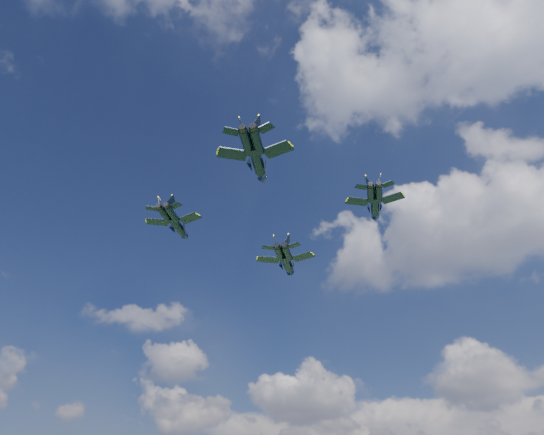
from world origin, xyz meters
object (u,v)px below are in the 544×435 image
at_px(jet_lead, 287,263).
at_px(jet_slot, 258,161).
at_px(jet_right, 375,206).
at_px(jet_left, 178,226).

distance_m(jet_lead, jet_slot, 35.79).
distance_m(jet_right, jet_slot, 27.97).
bearing_deg(jet_right, jet_left, -180.00).
xyz_separation_m(jet_left, jet_slot, (27.25, -8.66, 0.47)).
height_order(jet_right, jet_slot, jet_slot).
relative_size(jet_right, jet_slot, 0.86).
relative_size(jet_lead, jet_left, 1.10).
relative_size(jet_left, jet_slot, 0.90).
bearing_deg(jet_left, jet_lead, 40.41).
distance_m(jet_left, jet_slot, 28.59).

